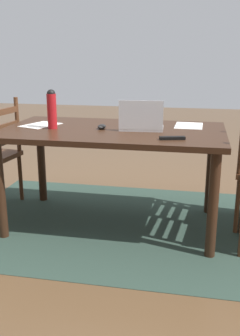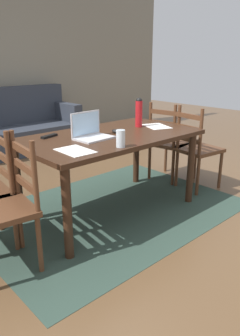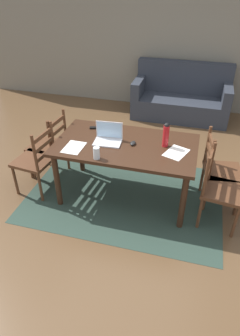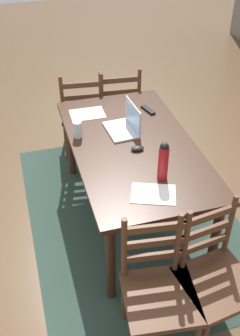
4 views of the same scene
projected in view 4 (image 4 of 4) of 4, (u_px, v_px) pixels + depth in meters
name	position (u px, v px, depth m)	size (l,w,h in m)	color
ground_plane	(132.00, 215.00, 3.63)	(14.00, 14.00, 0.00)	brown
area_rug	(132.00, 215.00, 3.63)	(2.47, 1.77, 0.01)	#2D4238
dining_table	(133.00, 154.00, 3.21)	(1.66, 0.94, 0.77)	#382114
chair_left_far	(117.00, 108.00, 4.24)	(0.48, 0.48, 0.95)	#56331E
chair_left_near	(82.00, 113.00, 4.16)	(0.49, 0.49, 0.95)	#56331E
chair_right_near	(159.00, 291.00, 2.46)	(0.49, 0.49, 0.95)	#56331E
chair_right_far	(214.00, 278.00, 2.54)	(0.50, 0.50, 0.95)	#56331E
laptop	(126.00, 124.00, 3.29)	(0.33, 0.24, 0.23)	silver
water_bottle	(163.00, 160.00, 2.74)	(0.07, 0.07, 0.29)	red
drinking_glass	(78.00, 129.00, 3.20)	(0.07, 0.07, 0.14)	silver
computer_mouse	(137.00, 148.00, 3.09)	(0.06, 0.10, 0.03)	black
tv_remote	(148.00, 110.00, 3.57)	(0.04, 0.17, 0.02)	black
paper_stack_left	(153.00, 194.00, 2.70)	(0.21, 0.30, 0.00)	white
paper_stack_right	(87.00, 114.00, 3.53)	(0.21, 0.30, 0.00)	white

